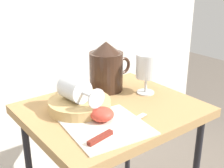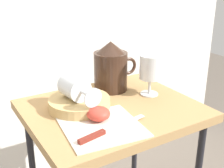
{
  "view_description": "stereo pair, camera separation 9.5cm",
  "coord_description": "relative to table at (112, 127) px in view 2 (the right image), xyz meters",
  "views": [
    {
      "loc": [
        -0.54,
        -0.71,
        1.14
      ],
      "look_at": [
        0.0,
        0.0,
        0.8
      ],
      "focal_mm": 47.8,
      "sensor_mm": 36.0,
      "label": 1
    },
    {
      "loc": [
        -0.46,
        -0.76,
        1.14
      ],
      "look_at": [
        0.0,
        0.0,
        0.8
      ],
      "focal_mm": 47.8,
      "sensor_mm": 36.0,
      "label": 2
    }
  ],
  "objects": [
    {
      "name": "basket_tray",
      "position": [
        -0.1,
        0.05,
        0.1
      ],
      "size": [
        0.2,
        0.2,
        0.03
      ],
      "primitive_type": "cylinder",
      "color": "tan",
      "rests_on": "table"
    },
    {
      "name": "wine_glass_upright",
      "position": [
        0.17,
        0.02,
        0.17
      ],
      "size": [
        0.08,
        0.08,
        0.15
      ],
      "color": "silver",
      "rests_on": "table"
    },
    {
      "name": "linen_napkin",
      "position": [
        -0.1,
        -0.1,
        0.08
      ],
      "size": [
        0.24,
        0.24,
        0.0
      ],
      "primitive_type": "cube",
      "rotation": [
        0.0,
        0.0,
        -0.12
      ],
      "color": "silver",
      "rests_on": "table"
    },
    {
      "name": "apple_half_left",
      "position": [
        -0.09,
        -0.06,
        0.1
      ],
      "size": [
        0.07,
        0.07,
        0.04
      ],
      "primitive_type": "ellipsoid",
      "color": "#CC3D2D",
      "rests_on": "linen_napkin"
    },
    {
      "name": "curtain_drape",
      "position": [
        0.0,
        0.65,
        0.33
      ],
      "size": [
        2.4,
        0.03,
        1.95
      ],
      "primitive_type": "cube",
      "color": "silver",
      "rests_on": "ground_plane"
    },
    {
      "name": "table",
      "position": [
        0.0,
        0.0,
        0.0
      ],
      "size": [
        0.55,
        0.45,
        0.72
      ],
      "color": "#AD8451",
      "rests_on": "ground_plane"
    },
    {
      "name": "knife",
      "position": [
        -0.11,
        -0.14,
        0.09
      ],
      "size": [
        0.24,
        0.06,
        0.01
      ],
      "color": "silver",
      "rests_on": "linen_napkin"
    },
    {
      "name": "wine_glass_tipped_near",
      "position": [
        -0.11,
        0.05,
        0.15
      ],
      "size": [
        0.09,
        0.16,
        0.08
      ],
      "color": "silver",
      "rests_on": "basket_tray"
    },
    {
      "name": "pitcher",
      "position": [
        0.08,
        0.13,
        0.15
      ],
      "size": [
        0.18,
        0.12,
        0.18
      ],
      "color": "#382319",
      "rests_on": "table"
    }
  ]
}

